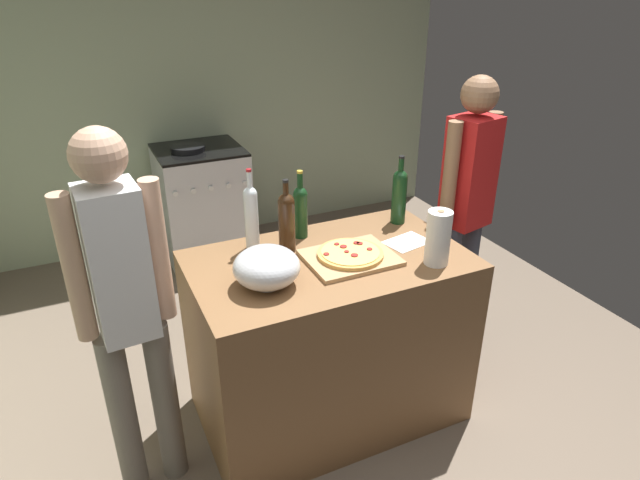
% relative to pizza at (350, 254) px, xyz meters
% --- Properties ---
extents(ground_plane, '(4.42, 3.71, 0.02)m').
position_rel_pizza_xyz_m(ground_plane, '(-0.15, 0.87, -0.93)').
color(ground_plane, '#6B5B4C').
extents(kitchen_wall_rear, '(4.42, 0.10, 2.60)m').
position_rel_pizza_xyz_m(kitchen_wall_rear, '(-0.15, 2.47, 0.38)').
color(kitchen_wall_rear, '#99A889').
rests_on(kitchen_wall_rear, ground_plane).
extents(counter, '(1.27, 0.76, 0.89)m').
position_rel_pizza_xyz_m(counter, '(-0.08, 0.05, -0.48)').
color(counter, brown).
rests_on(counter, ground_plane).
extents(cutting_board, '(0.40, 0.32, 0.02)m').
position_rel_pizza_xyz_m(cutting_board, '(-0.00, -0.00, -0.02)').
color(cutting_board, tan).
rests_on(cutting_board, counter).
extents(pizza, '(0.30, 0.30, 0.03)m').
position_rel_pizza_xyz_m(pizza, '(0.00, 0.00, 0.00)').
color(pizza, tan).
rests_on(pizza, cutting_board).
extents(mixing_bowl, '(0.28, 0.28, 0.17)m').
position_rel_pizza_xyz_m(mixing_bowl, '(-0.42, -0.06, 0.06)').
color(mixing_bowl, '#B2B2B7').
rests_on(mixing_bowl, counter).
extents(paper_towel_roll, '(0.11, 0.11, 0.26)m').
position_rel_pizza_xyz_m(paper_towel_roll, '(0.33, -0.19, 0.09)').
color(paper_towel_roll, white).
rests_on(paper_towel_roll, counter).
extents(wine_bottle_green, '(0.08, 0.08, 0.35)m').
position_rel_pizza_xyz_m(wine_bottle_green, '(-0.23, 0.20, 0.13)').
color(wine_bottle_green, '#331E0F').
rests_on(wine_bottle_green, counter).
extents(wine_bottle_clear, '(0.08, 0.08, 0.36)m').
position_rel_pizza_xyz_m(wine_bottle_clear, '(0.42, 0.27, 0.13)').
color(wine_bottle_clear, '#143819').
rests_on(wine_bottle_clear, counter).
extents(wine_bottle_dark, '(0.07, 0.07, 0.39)m').
position_rel_pizza_xyz_m(wine_bottle_dark, '(-0.36, 0.30, 0.14)').
color(wine_bottle_dark, silver).
rests_on(wine_bottle_dark, counter).
extents(wine_bottle_amber, '(0.07, 0.07, 0.34)m').
position_rel_pizza_xyz_m(wine_bottle_amber, '(-0.11, 0.32, 0.12)').
color(wine_bottle_amber, '#143819').
rests_on(wine_bottle_amber, counter).
extents(recipe_sheet, '(0.24, 0.19, 0.00)m').
position_rel_pizza_xyz_m(recipe_sheet, '(0.33, 0.04, -0.03)').
color(recipe_sheet, white).
rests_on(recipe_sheet, counter).
extents(stove, '(0.64, 0.63, 0.92)m').
position_rel_pizza_xyz_m(stove, '(-0.20, 2.07, -0.48)').
color(stove, '#B7B7BC').
rests_on(stove, ground_plane).
extents(person_in_stripes, '(0.37, 0.22, 1.62)m').
position_rel_pizza_xyz_m(person_in_stripes, '(-0.98, -0.02, 0.00)').
color(person_in_stripes, slate).
rests_on(person_in_stripes, ground_plane).
extents(person_in_red, '(0.40, 0.25, 1.61)m').
position_rel_pizza_xyz_m(person_in_red, '(0.87, 0.27, 0.01)').
color(person_in_red, '#383D4C').
rests_on(person_in_red, ground_plane).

